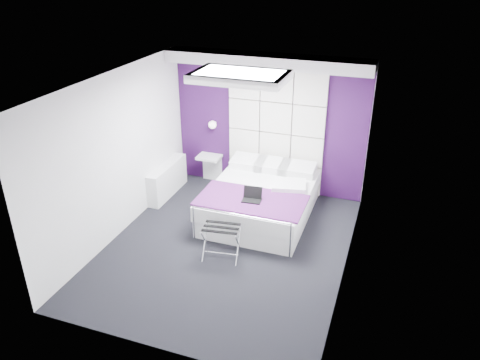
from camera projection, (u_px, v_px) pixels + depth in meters
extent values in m
plane|color=black|center=(227.00, 247.00, 7.29)|extent=(4.40, 4.40, 0.00)
plane|color=white|center=(225.00, 82.00, 6.15)|extent=(4.40, 4.40, 0.00)
plane|color=white|center=(269.00, 124.00, 8.58)|extent=(3.60, 0.00, 3.60)
plane|color=white|center=(118.00, 155.00, 7.26)|extent=(0.00, 4.40, 4.40)
plane|color=white|center=(353.00, 191.00, 6.18)|extent=(0.00, 4.40, 4.40)
cube|color=#310E3F|center=(269.00, 124.00, 8.57)|extent=(3.58, 0.02, 2.58)
cube|color=white|center=(267.00, 61.00, 7.84)|extent=(3.58, 0.50, 0.20)
sphere|color=white|center=(213.00, 124.00, 8.81)|extent=(0.15, 0.15, 0.15)
cube|color=white|center=(167.00, 180.00, 8.76)|extent=(0.22, 1.20, 0.60)
cube|color=white|center=(260.00, 208.00, 8.08)|extent=(1.62, 2.03, 0.30)
cube|color=white|center=(261.00, 194.00, 7.96)|extent=(1.66, 2.07, 0.25)
cube|color=#4D1756|center=(251.00, 200.00, 7.47)|extent=(1.72, 0.91, 0.03)
cube|color=white|center=(209.00, 157.00, 9.10)|extent=(0.45, 0.35, 0.05)
cube|color=black|center=(221.00, 227.00, 6.84)|extent=(0.53, 0.39, 0.01)
cube|color=black|center=(252.00, 200.00, 7.41)|extent=(0.30, 0.21, 0.02)
cube|color=black|center=(254.00, 191.00, 7.45)|extent=(0.30, 0.01, 0.20)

